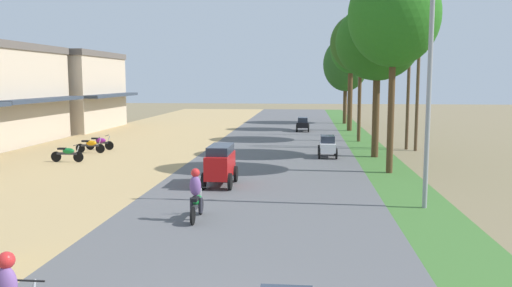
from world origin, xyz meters
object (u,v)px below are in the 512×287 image
(median_tree_second, at_px, (378,42))
(median_tree_fifth, at_px, (346,64))
(car_van_red, at_px, (220,163))
(streetlamp_near, at_px, (430,69))
(motorbike_ahead_second, at_px, (196,196))
(median_tree_fourth, at_px, (351,48))
(median_tree_nearest, at_px, (394,16))
(utility_pole_near, at_px, (409,76))
(car_hatchback_white, at_px, (327,145))
(parked_motorbike_second, at_px, (68,153))
(car_sedan_black, at_px, (303,123))
(parked_motorbike_third, at_px, (91,145))
(streetlamp_mid, at_px, (359,74))
(utility_pole_far, at_px, (418,74))
(median_tree_third, at_px, (361,43))
(parked_motorbike_fourth, at_px, (100,142))

(median_tree_second, bearing_deg, median_tree_fifth, 90.08)
(median_tree_fifth, relative_size, car_van_red, 3.58)
(streetlamp_near, xyz_separation_m, motorbike_ahead_second, (-7.50, -2.36, -3.95))
(motorbike_ahead_second, bearing_deg, median_tree_fourth, 76.51)
(median_tree_nearest, xyz_separation_m, utility_pole_near, (2.49, 9.10, -2.70))
(median_tree_fourth, height_order, car_hatchback_white, median_tree_fourth)
(median_tree_fourth, bearing_deg, parked_motorbike_second, -130.93)
(streetlamp_near, relative_size, car_sedan_black, 3.67)
(median_tree_fifth, bearing_deg, parked_motorbike_third, -126.16)
(utility_pole_near, height_order, car_sedan_black, utility_pole_near)
(median_tree_fifth, bearing_deg, streetlamp_mid, -89.10)
(median_tree_second, relative_size, utility_pole_far, 0.94)
(median_tree_fifth, xyz_separation_m, streetlamp_near, (0.18, -35.02, -1.17))
(median_tree_second, relative_size, car_hatchback_white, 4.33)
(parked_motorbike_third, xyz_separation_m, motorbike_ahead_second, (9.50, -14.37, 0.30))
(parked_motorbike_second, distance_m, median_tree_fourth, 26.02)
(median_tree_third, xyz_separation_m, motorbike_ahead_second, (-7.19, -21.96, -6.16))
(utility_pole_near, xyz_separation_m, car_hatchback_white, (-5.22, -4.43, -3.91))
(median_tree_second, xyz_separation_m, median_tree_fifth, (-0.03, 23.01, -0.56))
(utility_pole_far, bearing_deg, motorbike_ahead_second, -120.24)
(parked_motorbike_fourth, bearing_deg, streetlamp_mid, 30.26)
(median_tree_nearest, height_order, car_hatchback_white, median_tree_nearest)
(streetlamp_near, height_order, streetlamp_mid, streetlamp_mid)
(parked_motorbike_second, relative_size, motorbike_ahead_second, 1.00)
(median_tree_second, bearing_deg, utility_pole_near, 57.57)
(parked_motorbike_third, bearing_deg, median_tree_fourth, 43.00)
(utility_pole_far, bearing_deg, utility_pole_near, 123.80)
(parked_motorbike_fourth, xyz_separation_m, median_tree_third, (16.67, 6.17, 6.46))
(parked_motorbike_third, bearing_deg, parked_motorbike_fourth, 89.28)
(parked_motorbike_second, relative_size, median_tree_third, 0.20)
(median_tree_third, distance_m, car_sedan_black, 10.13)
(utility_pole_far, distance_m, car_sedan_black, 13.86)
(streetlamp_mid, bearing_deg, median_tree_nearest, -90.47)
(car_hatchback_white, bearing_deg, median_tree_fifth, 83.49)
(parked_motorbike_third, bearing_deg, median_tree_second, -0.00)
(streetlamp_near, relative_size, streetlamp_mid, 0.98)
(median_tree_fourth, xyz_separation_m, utility_pole_near, (2.68, -11.60, -2.43))
(median_tree_fourth, bearing_deg, car_van_red, -106.61)
(parked_motorbike_second, height_order, car_sedan_black, car_sedan_black)
(car_hatchback_white, bearing_deg, parked_motorbike_second, -167.87)
(median_tree_fifth, relative_size, utility_pole_near, 0.96)
(parked_motorbike_third, height_order, car_sedan_black, car_sedan_black)
(utility_pole_near, distance_m, car_hatchback_white, 7.89)
(utility_pole_far, bearing_deg, median_tree_fourth, 104.26)
(median_tree_second, distance_m, streetlamp_mid, 11.44)
(median_tree_fourth, height_order, utility_pole_far, median_tree_fourth)
(median_tree_nearest, distance_m, median_tree_fourth, 20.71)
(streetlamp_near, bearing_deg, car_van_red, 158.14)
(car_sedan_black, bearing_deg, streetlamp_near, -80.67)
(median_tree_third, bearing_deg, median_tree_fifth, 89.52)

